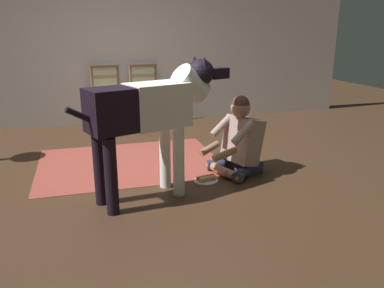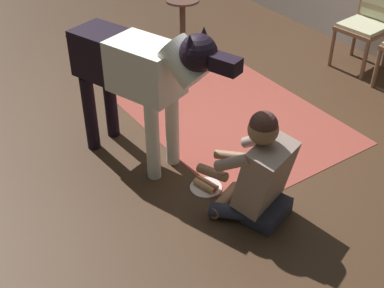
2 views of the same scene
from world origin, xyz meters
name	(u,v)px [view 1 (image 1 of 2)]	position (x,y,z in m)	size (l,w,h in m)	color
ground_plane	(141,173)	(0.00, 0.00, 0.00)	(14.46, 14.46, 0.00)	#442C1C
back_wall	(114,44)	(0.00, 2.58, 1.30)	(8.35, 0.10, 2.60)	beige
area_rug	(130,162)	(-0.08, 0.38, 0.00)	(2.10, 1.57, 0.01)	#994135
dining_chair_left_of_pair	(107,94)	(-0.17, 2.26, 0.54)	(0.51, 0.51, 0.98)	brown
dining_chair_right_of_pair	(145,92)	(0.44, 2.26, 0.54)	(0.49, 0.50, 0.98)	brown
person_sitting_on_floor	(239,142)	(1.03, -0.28, 0.35)	(0.73, 0.60, 0.86)	#2F3045
large_dog	(152,110)	(0.02, -0.64, 0.83)	(1.57, 0.69, 1.28)	white
hot_dog_on_plate	(206,179)	(0.61, -0.43, 0.02)	(0.25, 0.25, 0.06)	silver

